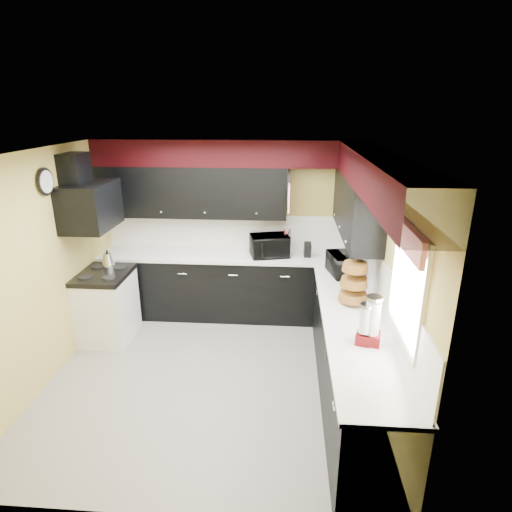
{
  "coord_description": "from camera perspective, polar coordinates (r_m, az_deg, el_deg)",
  "views": [
    {
      "loc": [
        0.8,
        -4.12,
        2.92
      ],
      "look_at": [
        0.45,
        0.62,
        1.24
      ],
      "focal_mm": 30.0,
      "sensor_mm": 36.0,
      "label": 1
    }
  ],
  "objects": [
    {
      "name": "cab_back",
      "position": [
        6.19,
        -3.61,
        -4.07
      ],
      "size": [
        3.6,
        0.6,
        0.9
      ],
      "primitive_type": "cube",
      "color": "black",
      "rests_on": "ground"
    },
    {
      "name": "counter_right",
      "position": [
        4.37,
        13.06,
        -8.3
      ],
      "size": [
        0.64,
        3.02,
        0.04
      ],
      "primitive_type": "cube",
      "color": "white",
      "rests_on": "cab_right"
    },
    {
      "name": "ground",
      "position": [
        5.11,
        -5.8,
        -15.45
      ],
      "size": [
        3.6,
        3.6,
        0.0
      ],
      "primitive_type": "plane",
      "color": "gray",
      "rests_on": "ground"
    },
    {
      "name": "counter_back",
      "position": [
        6.02,
        -3.7,
        0.03
      ],
      "size": [
        3.62,
        0.64,
        0.04
      ],
      "primitive_type": "cube",
      "color": "white",
      "rests_on": "cab_back"
    },
    {
      "name": "knife_block",
      "position": [
        5.91,
        6.87,
        0.8
      ],
      "size": [
        0.1,
        0.13,
        0.2
      ],
      "primitive_type": "cube",
      "rotation": [
        0.0,
        0.0,
        0.06
      ],
      "color": "black",
      "rests_on": "counter_back"
    },
    {
      "name": "wall_right",
      "position": [
        4.56,
        16.56,
        -2.85
      ],
      "size": [
        0.06,
        3.6,
        2.5
      ],
      "primitive_type": "cube",
      "color": "#E0C666",
      "rests_on": "ground"
    },
    {
      "name": "pan_top",
      "position": [
        5.75,
        4.39,
        10.21
      ],
      "size": [
        0.03,
        0.22,
        0.4
      ],
      "primitive_type": null,
      "color": "black",
      "rests_on": "upper_back"
    },
    {
      "name": "utensil_crock",
      "position": [
        5.96,
        4.13,
        0.83
      ],
      "size": [
        0.15,
        0.15,
        0.16
      ],
      "primitive_type": "cylinder",
      "rotation": [
        0.0,
        0.0,
        0.05
      ],
      "color": "white",
      "rests_on": "counter_back"
    },
    {
      "name": "dispenser_b",
      "position": [
        3.86,
        15.26,
        -8.38
      ],
      "size": [
        0.19,
        0.19,
        0.44
      ],
      "primitive_type": null,
      "rotation": [
        0.0,
        0.0,
        -0.24
      ],
      "color": "#710600",
      "rests_on": "counter_right"
    },
    {
      "name": "soffit_right",
      "position": [
        4.07,
        16.02,
        10.35
      ],
      "size": [
        0.36,
        3.24,
        0.35
      ],
      "primitive_type": "cube",
      "color": "black",
      "rests_on": "wall_right"
    },
    {
      "name": "kettle",
      "position": [
        5.96,
        -19.14,
        -0.42
      ],
      "size": [
        0.23,
        0.23,
        0.16
      ],
      "primitive_type": null,
      "rotation": [
        0.0,
        0.0,
        -0.3
      ],
      "color": "#A9A9AE",
      "rests_on": "cooktop"
    },
    {
      "name": "baskets",
      "position": [
        4.58,
        12.93,
        -3.38
      ],
      "size": [
        0.27,
        0.27,
        0.5
      ],
      "primitive_type": null,
      "color": "brown",
      "rests_on": "upper_right"
    },
    {
      "name": "microwave",
      "position": [
        5.37,
        11.56,
        -1.09
      ],
      "size": [
        0.41,
        0.52,
        0.26
      ],
      "primitive_type": "imported",
      "rotation": [
        0.0,
        0.0,
        1.79
      ],
      "color": "black",
      "rests_on": "counter_right"
    },
    {
      "name": "pan_low",
      "position": [
        5.92,
        4.32,
        7.74
      ],
      "size": [
        0.03,
        0.24,
        0.42
      ],
      "primitive_type": null,
      "color": "black",
      "rests_on": "upper_back"
    },
    {
      "name": "splash_back",
      "position": [
        6.21,
        -3.4,
        3.27
      ],
      "size": [
        3.6,
        0.02,
        0.5
      ],
      "primitive_type": "cube",
      "color": "white",
      "rests_on": "counter_back"
    },
    {
      "name": "wall_left",
      "position": [
        5.15,
        -26.44,
        -1.55
      ],
      "size": [
        0.06,
        3.6,
        2.5
      ],
      "primitive_type": "cube",
      "color": "#E0C666",
      "rests_on": "ground"
    },
    {
      "name": "hood_duct",
      "position": [
        5.51,
        -23.0,
        10.47
      ],
      "size": [
        0.24,
        0.4,
        0.4
      ],
      "primitive_type": "cube",
      "color": "black",
      "rests_on": "wall_left"
    },
    {
      "name": "wall_back",
      "position": [
        6.2,
        -3.4,
        3.83
      ],
      "size": [
        3.6,
        0.06,
        2.5
      ],
      "primitive_type": "cube",
      "color": "#E0C666",
      "rests_on": "ground"
    },
    {
      "name": "clock",
      "position": [
        5.13,
        -26.29,
        8.87
      ],
      "size": [
        0.03,
        0.3,
        0.3
      ],
      "primitive_type": null,
      "color": "black",
      "rests_on": "wall_left"
    },
    {
      "name": "window",
      "position": [
        3.64,
        19.6,
        -3.82
      ],
      "size": [
        0.03,
        0.86,
        0.96
      ],
      "primitive_type": null,
      "color": "white",
      "rests_on": "wall_right"
    },
    {
      "name": "cab_right",
      "position": [
        4.6,
        12.6,
        -13.49
      ],
      "size": [
        0.6,
        3.0,
        0.9
      ],
      "primitive_type": "cube",
      "color": "black",
      "rests_on": "ground"
    },
    {
      "name": "hood",
      "position": [
        5.53,
        -21.22,
        6.26
      ],
      "size": [
        0.5,
        0.78,
        0.55
      ],
      "primitive_type": "cube",
      "color": "black",
      "rests_on": "wall_left"
    },
    {
      "name": "ceiling",
      "position": [
        4.22,
        -6.97,
        13.64
      ],
      "size": [
        3.6,
        3.6,
        0.06
      ],
      "primitive_type": "cube",
      "color": "white",
      "rests_on": "wall_back"
    },
    {
      "name": "stove",
      "position": [
        5.93,
        -19.2,
        -6.5
      ],
      "size": [
        0.6,
        0.75,
        0.86
      ],
      "primitive_type": "cube",
      "color": "white",
      "rests_on": "ground"
    },
    {
      "name": "toaster_oven",
      "position": [
        5.9,
        1.84,
        1.38
      ],
      "size": [
        0.6,
        0.54,
        0.3
      ],
      "primitive_type": "imported",
      "rotation": [
        0.0,
        0.0,
        0.24
      ],
      "color": "black",
      "rests_on": "counter_back"
    },
    {
      "name": "pan_mid",
      "position": [
        5.66,
        4.33,
        7.5
      ],
      "size": [
        0.03,
        0.28,
        0.46
      ],
      "primitive_type": null,
      "color": "black",
      "rests_on": "upper_back"
    },
    {
      "name": "splash_right",
      "position": [
        4.58,
        16.37,
        -3.55
      ],
      "size": [
        0.02,
        3.6,
        0.5
      ],
      "primitive_type": "cube",
      "color": "white",
      "rests_on": "counter_right"
    },
    {
      "name": "cooktop",
      "position": [
        5.76,
        -19.7,
        -2.36
      ],
      "size": [
        0.62,
        0.77,
        0.06
      ],
      "primitive_type": "cube",
      "color": "black",
      "rests_on": "stove"
    },
    {
      "name": "soffit_back",
      "position": [
        5.83,
        -3.84,
        13.58
      ],
      "size": [
        3.6,
        0.36,
        0.35
      ],
      "primitive_type": "cube",
      "color": "black",
      "rests_on": "wall_back"
    },
    {
      "name": "cut_board",
      "position": [
        5.54,
        4.44,
        7.75
      ],
      "size": [
        0.03,
        0.26,
        0.35
      ],
      "primitive_type": "cube",
      "color": "white",
      "rests_on": "upper_back"
    },
    {
      "name": "upper_back",
      "position": [
        6.0,
        -8.51,
        8.5
      ],
      "size": [
        2.6,
        0.35,
        0.7
      ],
      "primitive_type": "cube",
      "color": "black",
      "rests_on": "wall_back"
    },
    {
      "name": "deco_plate",
      "position": [
        3.95,
        18.54,
        8.74
      ],
      "size": [
        0.03,
        0.24,
        0.24
      ],
      "primitive_type": null,
      "color": "white",
      "rests_on": "wall_right"
    },
    {
      "name": "upper_right",
      "position": [
        5.21,
        13.27,
        6.55
      ],
      "size": [
        0.35,
        1.8,
        0.7
      ],
      "primitive_type": "cube",
      "color": "black",
      "rests_on": "wall_right"
    },
    {
      "name": "dispenser_a",
      "position": [
        3.86,
        14.29,
        -9.04
      ],
      "size": [
        0.16,
        0.16,
        0.35
      ],
      "primitive_type": null,
      "rotation": [
        0.0,
        0.0,
        -0.31
      ],
      "color": "#710C06",
      "rests_on": "counter_right"
    },
    {
      "name": "valance",
      "position": [
        3.49,
        19.47,
        2.24
      ],
      "size": [
        0.04,
        0.88,
        0.2
      ],
      "primitive_type": "cube",
      "color": "red",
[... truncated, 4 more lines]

